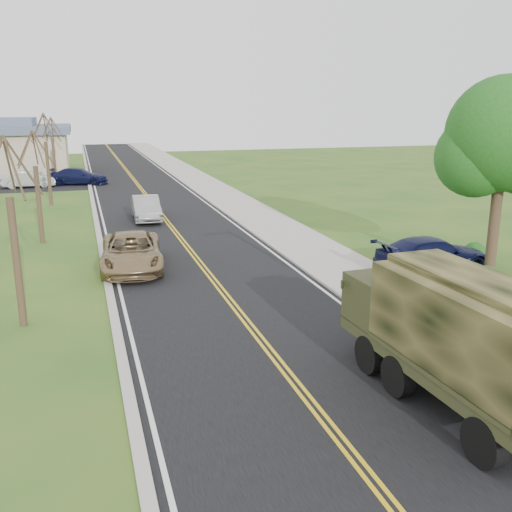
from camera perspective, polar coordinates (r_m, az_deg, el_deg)
name	(u,v)px	position (r m, az deg, el deg)	size (l,w,h in m)	color
ground	(361,467)	(12.19, 10.47, -20.07)	(160.00, 160.00, 0.00)	#28521B
road	(142,189)	(49.49, -11.37, 6.54)	(8.00, 120.00, 0.01)	black
curb_right	(190,187)	(50.07, -6.62, 6.89)	(0.30, 120.00, 0.12)	#9E998E
sidewalk_right	(210,186)	(50.41, -4.65, 6.98)	(3.20, 120.00, 0.10)	#9E998E
curb_left	(91,191)	(49.25, -16.20, 6.26)	(0.30, 120.00, 0.10)	#9E998E
leafy_tree	(503,143)	(24.63, 23.48, 10.32)	(4.83, 4.50, 8.10)	#38281C
bare_tree_a	(15,247)	(19.37, -22.96, 0.82)	(1.93, 2.26, 6.08)	#38281C
bare_tree_b	(38,196)	(31.16, -20.95, 5.67)	(1.83, 2.14, 5.73)	#38281C
bare_tree_c	(48,166)	(43.02, -20.10, 8.44)	(2.04, 2.39, 6.42)	#38281C
bare_tree_d	(54,155)	(54.98, -19.56, 9.47)	(1.88, 2.20, 5.91)	#38281C
military_truck	(457,329)	(14.11, 19.45, -6.93)	(2.61, 6.76, 3.32)	black
suv_champagne	(132,252)	(25.28, -12.34, 0.40)	(2.54, 5.51, 1.53)	#917751
sedan_silver	(146,208)	(36.01, -10.91, 4.71)	(1.57, 4.50, 1.48)	#A0A0A4
pickup_navy	(432,255)	(25.47, 17.21, 0.14)	(2.09, 5.15, 1.49)	#0F1439
lot_car_silver	(28,179)	(53.34, -21.81, 7.14)	(1.54, 4.41, 1.45)	#B6B6BB
lot_car_navy	(79,176)	(53.91, -17.29, 7.61)	(2.05, 5.04, 1.46)	#0E1234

